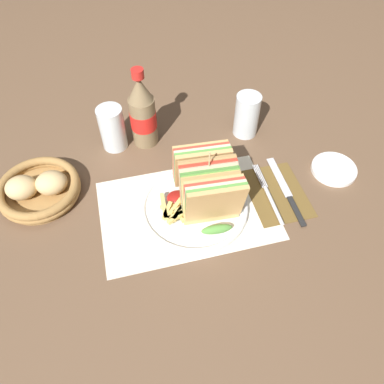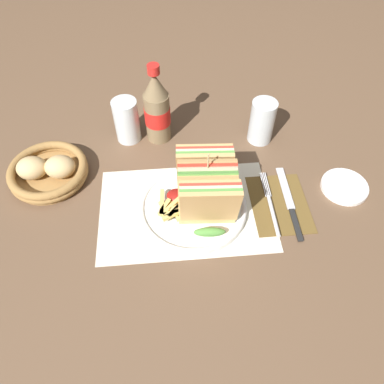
{
  "view_description": "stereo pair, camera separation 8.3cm",
  "coord_description": "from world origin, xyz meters",
  "views": [
    {
      "loc": [
        -0.13,
        -0.48,
        0.69
      ],
      "look_at": [
        -0.0,
        0.03,
        0.04
      ],
      "focal_mm": 35.0,
      "sensor_mm": 36.0,
      "label": 1
    },
    {
      "loc": [
        -0.05,
        -0.49,
        0.69
      ],
      "look_at": [
        -0.0,
        0.03,
        0.04
      ],
      "focal_mm": 35.0,
      "sensor_mm": 36.0,
      "label": 2
    }
  ],
  "objects": [
    {
      "name": "ground_plane",
      "position": [
        0.0,
        0.0,
        0.0
      ],
      "size": [
        4.0,
        4.0,
        0.0
      ],
      "primitive_type": "plane",
      "color": "brown"
    },
    {
      "name": "glass_near",
      "position": [
        0.2,
        0.23,
        0.05
      ],
      "size": [
        0.06,
        0.06,
        0.12
      ],
      "color": "silver",
      "rests_on": "ground_plane"
    },
    {
      "name": "club_sandwich",
      "position": [
        0.03,
        0.01,
        0.08
      ],
      "size": [
        0.13,
        0.2,
        0.16
      ],
      "color": "tan",
      "rests_on": "plate_main"
    },
    {
      "name": "plate_main",
      "position": [
        -0.0,
        0.01,
        0.01
      ],
      "size": [
        0.24,
        0.24,
        0.02
      ],
      "color": "white",
      "rests_on": "ground_plane"
    },
    {
      "name": "fork",
      "position": [
        0.18,
        -0.01,
        0.01
      ],
      "size": [
        0.02,
        0.18,
        0.01
      ],
      "rotation": [
        0.0,
        0.0,
        -0.02
      ],
      "color": "silver",
      "rests_on": "napkin"
    },
    {
      "name": "napkin",
      "position": [
        0.2,
        0.01,
        0.0
      ],
      "size": [
        0.13,
        0.17,
        0.0
      ],
      "color": "brown",
      "rests_on": "ground_plane"
    },
    {
      "name": "placemat",
      "position": [
        -0.02,
        0.02,
        0.0
      ],
      "size": [
        0.39,
        0.26,
        0.0
      ],
      "color": "silver",
      "rests_on": "ground_plane"
    },
    {
      "name": "ketchup_blob",
      "position": [
        -0.04,
        0.04,
        0.03
      ],
      "size": [
        0.05,
        0.04,
        0.02
      ],
      "color": "maroon",
      "rests_on": "plate_main"
    },
    {
      "name": "fries_pile",
      "position": [
        -0.05,
        0.0,
        0.03
      ],
      "size": [
        0.08,
        0.08,
        0.02
      ],
      "color": "#E5C166",
      "rests_on": "plate_main"
    },
    {
      "name": "knife",
      "position": [
        0.22,
        0.01,
        0.01
      ],
      "size": [
        0.02,
        0.21,
        0.0
      ],
      "rotation": [
        0.0,
        0.0,
        -0.02
      ],
      "color": "black",
      "rests_on": "napkin"
    },
    {
      "name": "side_saucer",
      "position": [
        0.37,
        0.04,
        0.01
      ],
      "size": [
        0.11,
        0.11,
        0.01
      ],
      "color": "white",
      "rests_on": "ground_plane"
    },
    {
      "name": "bread_basket",
      "position": [
        -0.34,
        0.14,
        0.02
      ],
      "size": [
        0.19,
        0.19,
        0.07
      ],
      "color": "olive",
      "rests_on": "ground_plane"
    },
    {
      "name": "coke_bottle_near",
      "position": [
        -0.07,
        0.27,
        0.09
      ],
      "size": [
        0.07,
        0.07,
        0.22
      ],
      "color": "#7A6647",
      "rests_on": "ground_plane"
    },
    {
      "name": "glass_far",
      "position": [
        -0.15,
        0.27,
        0.06
      ],
      "size": [
        0.06,
        0.06,
        0.12
      ],
      "color": "silver",
      "rests_on": "ground_plane"
    }
  ]
}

